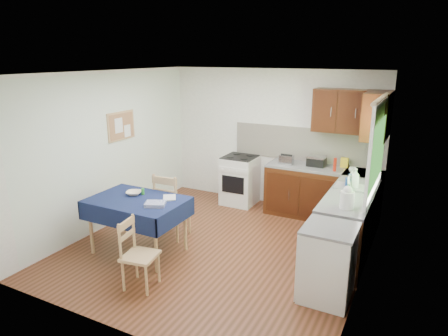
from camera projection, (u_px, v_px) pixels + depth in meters
The scene contains 33 objects.
floor at pixel (219, 247), 5.88m from camera, with size 4.20×4.20×0.00m, color #462712.
ceiling at pixel (218, 73), 5.19m from camera, with size 4.00×4.20×0.02m, color white.
wall_back at pixel (272, 138), 7.33m from camera, with size 4.00×0.02×2.50m, color white.
wall_front at pixel (113, 218), 3.74m from camera, with size 4.00×0.02×2.50m, color white.
wall_left at pixel (109, 150), 6.42m from camera, with size 0.02×4.20×2.50m, color white.
wall_right at pixel (369, 186), 4.66m from camera, with size 0.02×4.20×2.50m, color white.
base_cabinets at pixel (333, 207), 6.24m from camera, with size 1.90×2.30×0.86m.
worktop_back at pixel (324, 169), 6.71m from camera, with size 1.90×0.60×0.04m, color slate.
worktop_right at pixel (351, 195), 5.44m from camera, with size 0.60×1.70×0.04m, color slate.
worktop_corner at pixel (364, 174), 6.43m from camera, with size 0.60×0.60×0.04m, color slate.
splashback at pixel (306, 145), 7.05m from camera, with size 2.70×0.02×0.60m, color white.
upper_cabinets at pixel (358, 113), 6.24m from camera, with size 1.20×0.85×0.70m.
stove at pixel (240, 180), 7.51m from camera, with size 0.60×0.61×0.92m.
window at pixel (378, 141), 5.16m from camera, with size 0.04×1.48×1.26m.
fridge at pixel (328, 263), 4.54m from camera, with size 0.58×0.60×0.89m.
corkboard at pixel (121, 126), 6.56m from camera, with size 0.04×0.62×0.47m.
dining_table at pixel (137, 206), 5.55m from camera, with size 1.32×0.89×0.80m.
chair_far at pixel (171, 204), 6.05m from camera, with size 0.48×0.48×1.03m.
chair_near at pixel (137, 252), 4.76m from camera, with size 0.44×0.44×0.86m.
toaster at pixel (286, 160), 6.88m from camera, with size 0.24×0.15×0.18m.
sandwich_press at pixel (317, 161), 6.80m from camera, with size 0.29×0.26×0.17m.
sauce_bottle at pixel (335, 165), 6.47m from camera, with size 0.05×0.05×0.22m, color #AE1D0D.
yellow_packet at pixel (344, 163), 6.70m from camera, with size 0.12×0.08×0.16m, color yellow.
dish_rack at pixel (351, 186), 5.68m from camera, with size 0.43×0.33×0.21m.
kettle at pixel (347, 198), 4.90m from camera, with size 0.17×0.17×0.29m.
cup at pixel (352, 170), 6.42m from camera, with size 0.11×0.11×0.09m, color white.
soap_bottle_a at pixel (355, 179), 5.59m from camera, with size 0.12×0.12×0.30m, color white.
soap_bottle_b at pixel (349, 181), 5.65m from camera, with size 0.09×0.10×0.21m, color #1C53A7.
soap_bottle_c at pixel (349, 190), 5.33m from camera, with size 0.13×0.13×0.16m, color green.
plate_bowl at pixel (134, 193), 5.69m from camera, with size 0.21×0.21×0.05m, color beige.
book at pixel (163, 198), 5.54m from camera, with size 0.17×0.24×0.02m, color white.
spice_jar at pixel (143, 191), 5.70m from camera, with size 0.04×0.04×0.09m, color #24842B.
tea_towel at pixel (155, 204), 5.28m from camera, with size 0.26×0.21×0.05m, color navy.
Camera 1 is at (2.51, -4.71, 2.72)m, focal length 32.00 mm.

